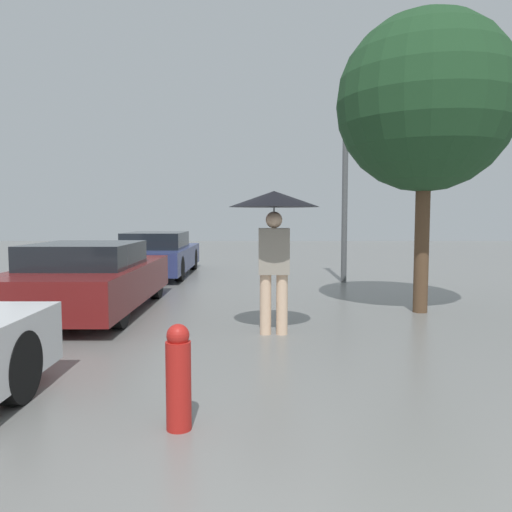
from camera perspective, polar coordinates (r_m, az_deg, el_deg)
The scene contains 6 objects.
pedestrian at distance 6.68m, azimuth 1.94°, elevation 4.49°, with size 1.22×1.22×1.94m.
parked_car_middle at distance 8.82m, azimuth -18.60°, elevation -2.44°, with size 1.85×4.26×1.16m.
parked_car_farthest at distance 13.78m, azimuth -11.31°, elevation 0.16°, with size 1.76×4.38×1.17m.
tree at distance 8.87m, azimuth 18.67°, elevation 16.17°, with size 2.87×2.87×4.87m.
street_lamp at distance 12.24m, azimuth 10.02°, elevation 9.71°, with size 0.26×0.26×4.84m.
fire_hydrant at distance 3.89m, azimuth -8.98°, elevation -13.52°, with size 0.19×0.19×0.81m.
Camera 1 is at (-0.47, -1.64, 1.61)m, focal length 35.00 mm.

